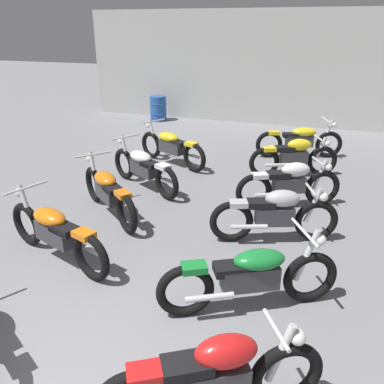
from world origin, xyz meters
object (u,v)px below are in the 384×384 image
object	(u,v)px
motorcycle_left_row_3	(143,167)
motorcycle_left_row_4	(171,146)
motorcycle_left_row_1	(55,232)
motorcycle_right_row_0	(215,377)
motorcycle_left_row_2	(108,191)
motorcycle_right_row_2	(275,214)
motorcycle_right_row_3	(290,183)
motorcycle_right_row_5	(300,140)
motorcycle_right_row_1	(251,276)
oil_drum	(158,108)
motorcycle_right_row_4	(294,156)

from	to	relation	value
motorcycle_left_row_3	motorcycle_left_row_4	distance (m)	1.59
motorcycle_left_row_1	motorcycle_right_row_0	xyz separation A→B (m)	(2.79, -1.66, 0.01)
motorcycle_left_row_2	motorcycle_right_row_2	xyz separation A→B (m)	(2.86, 0.03, 0.01)
motorcycle_left_row_3	motorcycle_left_row_4	size ratio (longest dim) A/B	0.96
motorcycle_left_row_3	motorcycle_right_row_3	size ratio (longest dim) A/B	1.08
motorcycle_left_row_3	motorcycle_right_row_5	bearing A→B (deg)	48.47
motorcycle_right_row_1	motorcycle_left_row_3	bearing A→B (deg)	132.92
motorcycle_left_row_2	motorcycle_left_row_4	size ratio (longest dim) A/B	0.88
motorcycle_right_row_2	oil_drum	bearing A→B (deg)	125.26
motorcycle_left_row_3	motorcycle_right_row_4	bearing A→B (deg)	31.40
motorcycle_left_row_1	motorcycle_right_row_3	xyz separation A→B (m)	(2.87, 2.91, 0.01)
motorcycle_right_row_4	motorcycle_left_row_2	bearing A→B (deg)	-132.78
motorcycle_left_row_4	oil_drum	bearing A→B (deg)	117.37
motorcycle_left_row_2	oil_drum	distance (m)	7.56
motorcycle_left_row_1	oil_drum	distance (m)	9.04
motorcycle_right_row_3	motorcycle_left_row_1	bearing A→B (deg)	-134.52
motorcycle_left_row_3	motorcycle_right_row_5	xyz separation A→B (m)	(2.79, 3.16, 0.00)
motorcycle_right_row_1	motorcycle_right_row_2	xyz separation A→B (m)	(0.03, 1.70, 0.01)
oil_drum	motorcycle_left_row_2	bearing A→B (deg)	-72.86
motorcycle_left_row_1	oil_drum	world-z (taller)	motorcycle_left_row_1
motorcycle_right_row_0	motorcycle_right_row_3	world-z (taller)	same
motorcycle_left_row_4	motorcycle_right_row_5	size ratio (longest dim) A/B	0.96
motorcycle_left_row_4	motorcycle_right_row_5	xyz separation A→B (m)	(2.83, 1.57, 0.00)
motorcycle_left_row_1	motorcycle_left_row_4	size ratio (longest dim) A/B	1.04
motorcycle_right_row_0	oil_drum	distance (m)	11.58
motorcycle_left_row_1	motorcycle_right_row_4	size ratio (longest dim) A/B	1.13
motorcycle_right_row_0	motorcycle_right_row_1	size ratio (longest dim) A/B	0.89
motorcycle_left_row_4	motorcycle_right_row_0	size ratio (longest dim) A/B	1.16
motorcycle_right_row_0	motorcycle_right_row_3	bearing A→B (deg)	89.02
motorcycle_left_row_4	motorcycle_right_row_4	world-z (taller)	motorcycle_left_row_4
motorcycle_right_row_5	oil_drum	xyz separation A→B (m)	(-5.05, 2.72, -0.03)
motorcycle_left_row_3	motorcycle_right_row_0	xyz separation A→B (m)	(2.81, -4.53, 0.01)
motorcycle_right_row_2	oil_drum	size ratio (longest dim) A/B	2.22
motorcycle_left_row_2	motorcycle_right_row_5	bearing A→B (deg)	57.93
motorcycle_right_row_1	motorcycle_left_row_2	bearing A→B (deg)	149.49
motorcycle_right_row_1	motorcycle_left_row_1	bearing A→B (deg)	177.01
motorcycle_left_row_1	motorcycle_left_row_2	bearing A→B (deg)	91.96
motorcycle_right_row_4	motorcycle_right_row_5	distance (m)	1.44
motorcycle_left_row_3	motorcycle_left_row_4	bearing A→B (deg)	91.26
motorcycle_right_row_2	motorcycle_right_row_1	bearing A→B (deg)	-90.90
motorcycle_right_row_0	motorcycle_right_row_2	xyz separation A→B (m)	(0.02, 3.21, 0.00)
motorcycle_left_row_1	motorcycle_left_row_2	distance (m)	1.53
motorcycle_right_row_3	motorcycle_right_row_0	bearing A→B (deg)	-90.98
motorcycle_right_row_2	motorcycle_right_row_4	bearing A→B (deg)	90.52
motorcycle_left_row_4	motorcycle_left_row_2	bearing A→B (deg)	-89.85
motorcycle_right_row_5	oil_drum	bearing A→B (deg)	151.72
motorcycle_left_row_1	motorcycle_right_row_2	xyz separation A→B (m)	(2.81, 1.55, 0.01)
motorcycle_left_row_4	motorcycle_right_row_1	xyz separation A→B (m)	(2.84, -4.60, 0.00)
motorcycle_left_row_4	oil_drum	size ratio (longest dim) A/B	2.37
motorcycle_left_row_2	motorcycle_right_row_5	world-z (taller)	same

